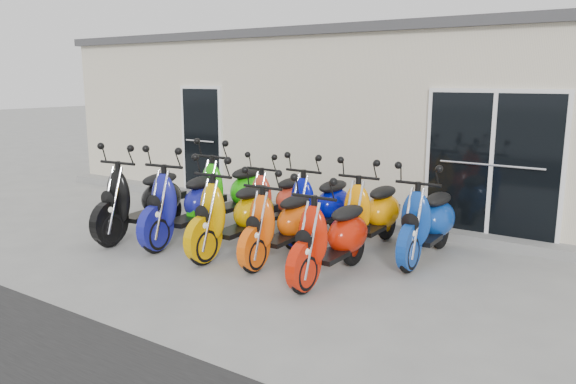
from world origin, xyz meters
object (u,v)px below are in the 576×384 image
scooter_front_black (141,189)px  scooter_front_orange_a (235,202)px  scooter_front_orange_b (280,212)px  scooter_back_yellow (371,202)px  scooter_back_extra (428,210)px  scooter_back_blue (319,195)px  scooter_back_green (231,181)px  scooter_back_red (278,191)px  scooter_front_blue (185,192)px  scooter_front_red (332,225)px

scooter_front_black → scooter_front_orange_a: scooter_front_black is taller
scooter_front_orange_b → scooter_back_yellow: 1.40m
scooter_back_extra → scooter_back_blue: bearing=179.0°
scooter_back_green → scooter_back_blue: scooter_back_green is taller
scooter_front_orange_a → scooter_front_orange_b: bearing=5.1°
scooter_front_black → scooter_front_orange_b: (2.50, 0.22, -0.09)m
scooter_back_green → scooter_back_red: scooter_back_green is taller
scooter_front_orange_a → scooter_back_extra: bearing=26.3°
scooter_front_black → scooter_back_yellow: 3.57m
scooter_front_black → scooter_back_blue: bearing=23.2°
scooter_back_green → scooter_back_yellow: size_ratio=1.08×
scooter_front_blue → scooter_back_blue: bearing=28.9°
scooter_back_green → scooter_back_blue: (1.67, 0.08, -0.06)m
scooter_back_green → scooter_back_red: bearing=6.6°
scooter_front_black → scooter_back_blue: 2.78m
scooter_front_orange_a → scooter_back_red: bearing=95.9°
scooter_back_red → scooter_front_black: bearing=-138.2°
scooter_back_red → scooter_back_yellow: (1.68, -0.04, 0.03)m
scooter_front_black → scooter_back_yellow: scooter_front_black is taller
scooter_back_green → scooter_front_red: bearing=-27.1°
scooter_front_blue → scooter_back_yellow: bearing=18.3°
scooter_back_red → scooter_back_yellow: bearing=-0.8°
scooter_front_black → scooter_back_yellow: bearing=16.3°
scooter_front_blue → scooter_back_blue: scooter_front_blue is taller
scooter_front_orange_a → scooter_back_yellow: bearing=37.7°
scooter_back_blue → scooter_front_red: bearing=-52.4°
scooter_front_red → scooter_back_green: bearing=154.4°
scooter_back_green → scooter_back_extra: scooter_back_green is taller
scooter_front_orange_a → scooter_back_red: scooter_front_orange_a is taller
scooter_front_red → scooter_back_red: scooter_front_red is taller
scooter_back_red → scooter_back_blue: size_ratio=0.96×
scooter_front_red → scooter_back_yellow: 1.38m
scooter_front_orange_b → scooter_back_blue: (-0.07, 1.15, 0.03)m
scooter_front_orange_b → scooter_back_yellow: scooter_back_yellow is taller
scooter_back_red → scooter_front_blue: bearing=-123.8°
scooter_front_blue → scooter_back_yellow: (2.53, 1.19, -0.06)m
scooter_front_red → scooter_back_green: scooter_back_green is taller
scooter_front_orange_b → scooter_back_blue: 1.15m
scooter_back_red → scooter_back_yellow: scooter_back_yellow is taller
scooter_back_red → scooter_back_extra: size_ratio=0.96×
scooter_front_red → scooter_back_green: 2.98m
scooter_back_green → scooter_back_extra: (3.40, 0.08, -0.06)m
scooter_front_orange_b → scooter_back_extra: (1.65, 1.15, 0.03)m
scooter_back_red → scooter_back_blue: bearing=-2.4°
scooter_front_black → scooter_front_orange_a: 1.77m
scooter_front_orange_a → scooter_back_yellow: scooter_front_orange_a is taller
scooter_front_red → scooter_front_orange_a: bearing=174.9°
scooter_back_extra → scooter_front_black: bearing=-162.7°
scooter_front_orange_a → scooter_back_extra: 2.68m
scooter_front_red → scooter_front_black: bearing=-179.9°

